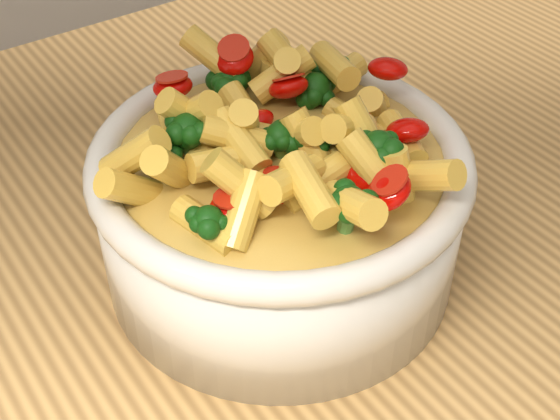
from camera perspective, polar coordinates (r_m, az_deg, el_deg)
table at (r=0.70m, az=-3.79°, el=-8.25°), size 1.20×0.80×0.90m
serving_bowl at (r=0.57m, az=-0.00°, el=0.11°), size 0.27×0.27×0.12m
pasta_salad at (r=0.52m, az=-0.00°, el=6.08°), size 0.21×0.21×0.05m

